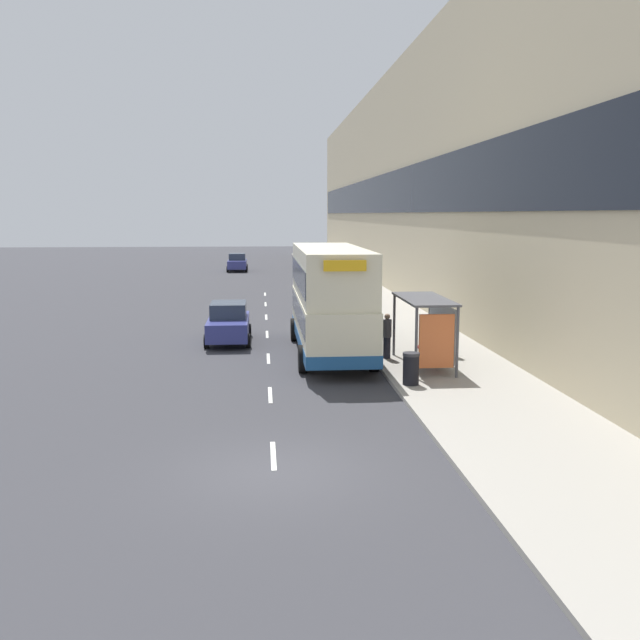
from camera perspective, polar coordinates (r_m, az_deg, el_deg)
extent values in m
plane|color=#38383D|center=(16.01, -3.69, -12.05)|extent=(220.00, 220.00, 0.00)
cube|color=#A39E93|center=(54.20, 2.45, 2.61)|extent=(5.00, 93.00, 0.14)
cube|color=#C6B793|center=(54.61, 6.75, 10.85)|extent=(3.00, 93.00, 15.84)
cube|color=black|center=(54.30, 5.12, 10.05)|extent=(0.12, 89.28, 2.85)
cube|color=silver|center=(17.01, -3.76, -10.77)|extent=(0.12, 2.00, 0.01)
cube|color=silver|center=(22.45, -4.01, -6.00)|extent=(0.12, 2.00, 0.01)
cube|color=silver|center=(27.97, -4.16, -3.10)|extent=(0.12, 2.00, 0.01)
cube|color=silver|center=(33.55, -4.26, -1.16)|extent=(0.12, 2.00, 0.01)
cube|color=silver|center=(39.15, -4.33, 0.23)|extent=(0.12, 2.00, 0.01)
cube|color=silver|center=(44.77, -4.38, 1.27)|extent=(0.12, 2.00, 0.01)
cube|color=silver|center=(50.41, -4.42, 2.07)|extent=(0.12, 2.00, 0.01)
cube|color=#4C4C51|center=(25.90, 8.33, 1.67)|extent=(1.60, 4.20, 0.08)
cylinder|color=#4C4C51|center=(24.00, 7.71, -1.85)|extent=(0.10, 0.10, 2.40)
cylinder|color=#4C4C51|center=(27.86, 5.95, -0.38)|extent=(0.10, 0.10, 2.40)
cylinder|color=#4C4C51|center=(24.33, 10.93, -1.78)|extent=(0.10, 0.10, 2.40)
cylinder|color=#4C4C51|center=(28.15, 8.75, -0.34)|extent=(0.10, 0.10, 2.40)
cube|color=#99A8B2|center=(26.21, 9.71, -0.75)|extent=(0.04, 3.68, 1.92)
cube|color=#D86633|center=(24.20, 9.30, -1.68)|extent=(1.19, 0.10, 1.82)
cube|color=maroon|center=(26.26, 8.76, -2.64)|extent=(0.36, 2.80, 0.08)
cube|color=beige|center=(28.40, 0.80, 0.01)|extent=(2.55, 10.10, 1.85)
cube|color=beige|center=(28.18, 0.81, 3.83)|extent=(2.50, 9.80, 1.95)
cube|color=#1E518C|center=(28.51, 0.80, -1.38)|extent=(2.58, 10.15, 0.45)
cube|color=#2D3847|center=(28.35, 0.80, 0.75)|extent=(2.58, 9.49, 0.81)
cube|color=#2D3847|center=(28.19, 0.81, 3.63)|extent=(2.55, 9.49, 0.94)
cube|color=yellow|center=(23.15, 2.01, 4.36)|extent=(1.40, 0.08, 0.36)
cylinder|color=black|center=(31.84, -2.08, -0.76)|extent=(0.30, 1.00, 1.00)
cylinder|color=black|center=(32.05, 2.48, -0.70)|extent=(0.30, 1.00, 1.00)
cylinder|color=black|center=(25.39, -1.39, -3.13)|extent=(0.30, 1.00, 1.00)
cylinder|color=black|center=(25.66, 4.31, -3.03)|extent=(0.30, 1.00, 1.00)
cube|color=navy|center=(71.10, -6.64, 4.46)|extent=(1.80, 4.19, 0.80)
cube|color=#2D3847|center=(71.26, -6.64, 5.06)|extent=(1.59, 2.01, 0.65)
cylinder|color=black|center=(69.81, -5.92, 4.07)|extent=(0.20, 0.60, 0.60)
cylinder|color=black|center=(69.87, -7.41, 4.05)|extent=(0.20, 0.60, 0.60)
cylinder|color=black|center=(72.40, -5.88, 4.23)|extent=(0.20, 0.60, 0.60)
cylinder|color=black|center=(72.46, -7.31, 4.21)|extent=(0.20, 0.60, 0.60)
cube|color=navy|center=(31.60, -7.33, -0.53)|extent=(1.74, 4.45, 0.79)
cube|color=#2D3847|center=(31.72, -7.34, 0.82)|extent=(1.53, 2.14, 0.65)
cylinder|color=black|center=(30.28, -5.78, -1.66)|extent=(0.20, 0.60, 0.60)
cylinder|color=black|center=(30.36, -9.07, -1.70)|extent=(0.20, 0.60, 0.60)
cylinder|color=black|center=(33.00, -5.70, -0.82)|extent=(0.20, 0.60, 0.60)
cylinder|color=black|center=(33.07, -8.72, -0.86)|extent=(0.20, 0.60, 0.60)
cylinder|color=#23232D|center=(27.34, 5.37, -2.22)|extent=(0.28, 0.28, 0.82)
cylinder|color=#4C4C51|center=(27.22, 5.39, -0.66)|extent=(0.34, 0.34, 0.68)
sphere|color=tan|center=(27.15, 5.41, 0.29)|extent=(0.22, 0.22, 0.22)
cylinder|color=#23232D|center=(28.22, 10.37, -1.96)|extent=(0.29, 0.29, 0.85)
cylinder|color=#26262D|center=(28.09, 10.41, -0.39)|extent=(0.35, 0.35, 0.71)
sphere|color=tan|center=(28.02, 10.43, 0.55)|extent=(0.23, 0.23, 0.23)
cylinder|color=black|center=(23.23, 7.28, -4.00)|extent=(0.52, 0.52, 0.95)
cylinder|color=#2D2D33|center=(23.13, 7.31, -2.73)|extent=(0.55, 0.55, 0.10)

